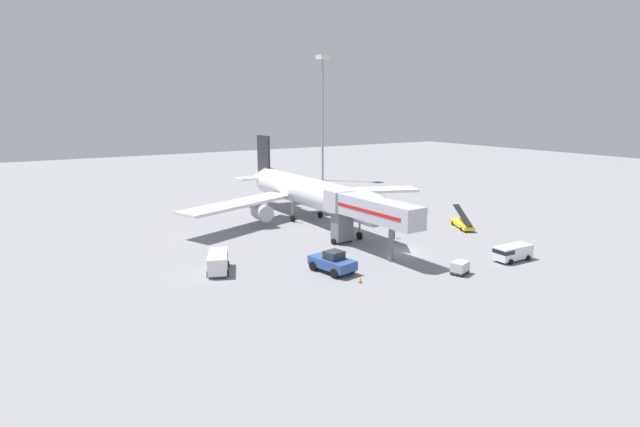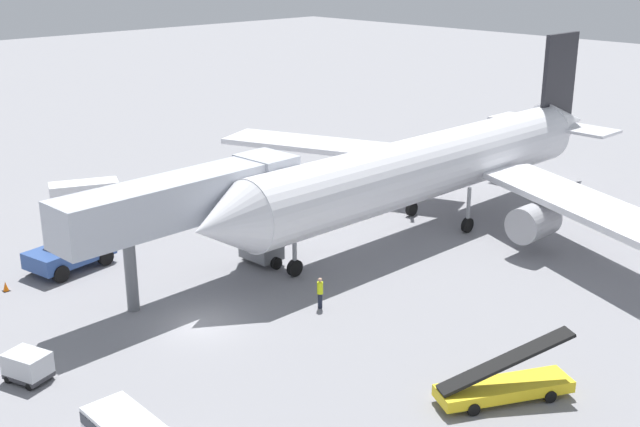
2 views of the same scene
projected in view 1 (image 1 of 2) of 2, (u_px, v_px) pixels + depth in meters
The scene contains 11 objects.
ground_plane at pixel (407, 252), 64.19m from camera, with size 300.00×300.00×0.00m, color gray.
airplane_at_gate at pixel (308, 192), 80.99m from camera, with size 44.11×42.42×13.07m.
jet_bridge at pixel (366, 211), 63.37m from camera, with size 3.84×16.28×7.26m.
pushback_tug at pixel (333, 262), 56.28m from camera, with size 3.77×5.82×2.50m.
belt_loader_truck at pixel (462, 223), 76.80m from camera, with size 4.48×6.50×3.12m.
service_van_outer_right at pixel (218, 261), 56.50m from camera, with size 4.02×5.69×2.18m.
service_van_far_right at pixel (512, 252), 60.44m from camera, with size 5.13×2.35×1.87m.
baggage_cart_far_center at pixel (460, 267), 55.62m from camera, with size 2.40×2.05×1.44m.
ground_crew_worker_foreground at pixel (394, 232), 70.64m from camera, with size 0.48×0.48×1.87m.
safety_cone_alpha at pixel (360, 280), 52.99m from camera, with size 0.40×0.40×0.61m.
apron_light_mast at pixel (323, 97), 122.16m from camera, with size 2.40×2.40×30.50m.
Camera 1 is at (-42.21, -46.38, 18.40)m, focal length 27.99 mm.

